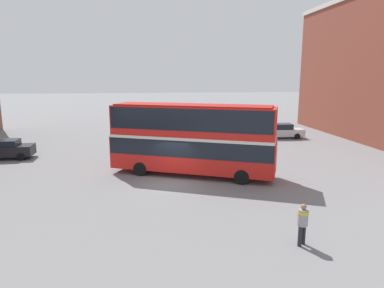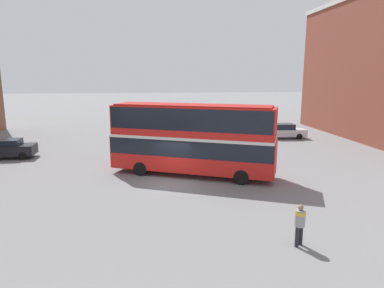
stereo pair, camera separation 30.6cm
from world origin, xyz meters
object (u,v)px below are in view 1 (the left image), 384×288
at_px(double_decker_bus, 192,136).
at_px(parked_car_kerb_far, 7,149).
at_px(pedestrian_foreground, 303,220).
at_px(parked_car_side_street, 220,135).
at_px(parked_car_kerb_near, 281,131).

relative_size(double_decker_bus, parked_car_kerb_far, 2.80).
distance_m(pedestrian_foreground, parked_car_kerb_far, 24.73).
relative_size(pedestrian_foreground, parked_car_kerb_far, 0.44).
bearing_deg(pedestrian_foreground, parked_car_kerb_far, 12.52).
xyz_separation_m(double_decker_bus, parked_car_side_street, (4.30, 11.11, -1.99)).
xyz_separation_m(parked_car_kerb_far, parked_car_side_street, (18.92, 4.45, -0.01)).
relative_size(double_decker_bus, parked_car_side_street, 2.42).
bearing_deg(parked_car_kerb_near, double_decker_bus, -127.72).
bearing_deg(parked_car_kerb_far, parked_car_kerb_near, 11.60).
height_order(parked_car_kerb_near, parked_car_kerb_far, parked_car_kerb_near).
relative_size(parked_car_kerb_near, parked_car_side_street, 1.02).
relative_size(pedestrian_foreground, parked_car_kerb_near, 0.37).
bearing_deg(parked_car_side_street, pedestrian_foreground, 87.71).
xyz_separation_m(parked_car_kerb_near, parked_car_side_street, (-7.30, -1.94, -0.00)).
relative_size(double_decker_bus, parked_car_kerb_near, 2.37).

